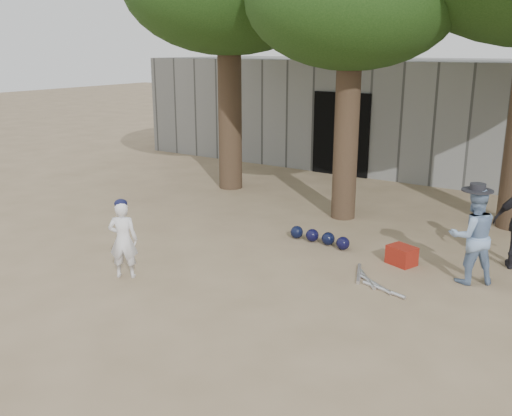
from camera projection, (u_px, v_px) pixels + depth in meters
The scene contains 7 objects.
ground at pixel (186, 278), 8.57m from camera, with size 70.00×70.00×0.00m, color #937C5E.
boy_player at pixel (123, 240), 8.46m from camera, with size 0.43×0.28×1.18m, color white.
spectator_blue at pixel (472, 236), 8.24m from camera, with size 0.69×0.54×1.42m, color #7C99C0.
red_bag at pixel (402, 255), 9.07m from camera, with size 0.42×0.32×0.30m, color #9C2914.
back_building at pixel (417, 113), 16.45m from camera, with size 16.00×5.24×3.00m.
helmet_row at pixel (320, 237), 10.04m from camera, with size 1.19×0.33×0.23m.
bat_pile at pixel (371, 281), 8.37m from camera, with size 1.05×0.83×0.06m.
Camera 1 is at (5.28, -6.05, 3.35)m, focal length 40.00 mm.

